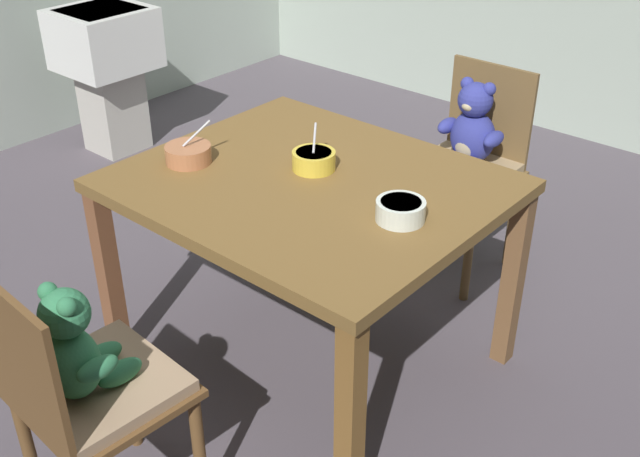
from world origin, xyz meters
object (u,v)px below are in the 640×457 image
teddy_chair_near_front (83,376)px  porridge_bowl_yellow_center (314,160)px  dining_table (310,203)px  porridge_bowl_white_near_right (401,210)px  porridge_bowl_terracotta_near_left (188,153)px  teddy_chair_far_center (468,151)px  sink_basin (107,60)px

teddy_chair_near_front → porridge_bowl_yellow_center: bearing=7.1°
dining_table → porridge_bowl_yellow_center: bearing=121.9°
teddy_chair_near_front → porridge_bowl_white_near_right: bearing=-18.3°
teddy_chair_near_front → porridge_bowl_terracotta_near_left: (-0.41, 0.74, 0.24)m
porridge_bowl_white_near_right → porridge_bowl_terracotta_near_left: 0.77m
dining_table → porridge_bowl_yellow_center: porridge_bowl_yellow_center is taller
teddy_chair_near_front → porridge_bowl_white_near_right: 0.97m
dining_table → porridge_bowl_terracotta_near_left: porridge_bowl_terracotta_near_left is taller
teddy_chair_far_center → porridge_bowl_white_near_right: 1.00m
porridge_bowl_white_near_right → porridge_bowl_yellow_center: bearing=167.4°
dining_table → porridge_bowl_terracotta_near_left: bearing=-157.5°
teddy_chair_near_front → sink_basin: teddy_chair_near_front is taller
dining_table → porridge_bowl_white_near_right: porridge_bowl_white_near_right is taller
teddy_chair_far_center → porridge_bowl_terracotta_near_left: size_ratio=5.32×
porridge_bowl_yellow_center → porridge_bowl_white_near_right: (0.41, -0.09, -0.00)m
porridge_bowl_terracotta_near_left → teddy_chair_far_center: bearing=66.9°
porridge_bowl_white_near_right → sink_basin: bearing=164.0°
dining_table → teddy_chair_far_center: bearing=86.2°
teddy_chair_near_front → teddy_chair_far_center: bearing=2.3°
sink_basin → porridge_bowl_terracotta_near_left: bearing=-26.7°
porridge_bowl_white_near_right → sink_basin: size_ratio=0.18×
teddy_chair_near_front → sink_basin: 2.59m
teddy_chair_near_front → dining_table: bearing=4.7°
teddy_chair_far_center → porridge_bowl_white_near_right: size_ratio=5.87×
porridge_bowl_terracotta_near_left → porridge_bowl_white_near_right: bearing=10.4°
porridge_bowl_white_near_right → dining_table: bearing=176.5°
dining_table → teddy_chair_far_center: (0.06, 0.90, -0.11)m
porridge_bowl_white_near_right → sink_basin: (-2.42, 0.69, -0.24)m
dining_table → porridge_bowl_white_near_right: 0.39m
dining_table → porridge_bowl_terracotta_near_left: size_ratio=7.19×
teddy_chair_far_center → porridge_bowl_white_near_right: bearing=18.5°
porridge_bowl_yellow_center → porridge_bowl_white_near_right: 0.42m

